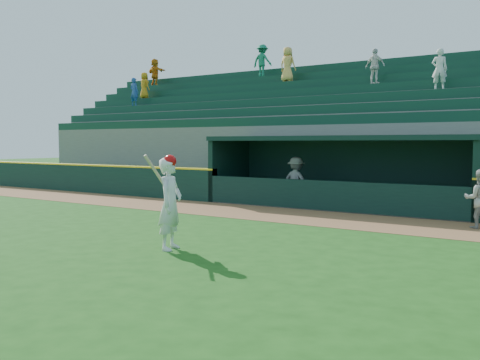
# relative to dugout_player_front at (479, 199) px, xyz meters

# --- Properties ---
(ground) EXTENTS (120.00, 120.00, 0.00)m
(ground) POSITION_rel_dugout_player_front_xyz_m (-4.86, -5.50, -0.77)
(ground) COLOR #1A4C13
(ground) RESTS_ON ground
(warning_track) EXTENTS (40.00, 3.00, 0.01)m
(warning_track) POSITION_rel_dugout_player_front_xyz_m (-4.86, -0.60, -0.76)
(warning_track) COLOR brown
(warning_track) RESTS_ON ground
(field_wall_left) EXTENTS (15.50, 0.30, 1.20)m
(field_wall_left) POSITION_rel_dugout_player_front_xyz_m (-17.11, 1.05, -0.17)
(field_wall_left) COLOR black
(field_wall_left) RESTS_ON ground
(wall_stripe_left) EXTENTS (15.50, 0.32, 0.06)m
(wall_stripe_left) POSITION_rel_dugout_player_front_xyz_m (-17.11, 1.05, 0.46)
(wall_stripe_left) COLOR yellow
(wall_stripe_left) RESTS_ON field_wall_left
(dugout_player_front) EXTENTS (0.88, 0.76, 1.54)m
(dugout_player_front) POSITION_rel_dugout_player_front_xyz_m (0.00, 0.00, 0.00)
(dugout_player_front) COLOR #9E9E99
(dugout_player_front) RESTS_ON ground
(dugout_player_inside) EXTENTS (1.14, 0.70, 1.72)m
(dugout_player_inside) POSITION_rel_dugout_player_front_xyz_m (-6.48, 2.07, 0.09)
(dugout_player_inside) COLOR #9A9A95
(dugout_player_inside) RESTS_ON ground
(dugout) EXTENTS (9.40, 2.80, 2.46)m
(dugout) POSITION_rel_dugout_player_front_xyz_m (-4.86, 2.51, 0.59)
(dugout) COLOR slate
(dugout) RESTS_ON ground
(stands) EXTENTS (34.50, 6.25, 7.61)m
(stands) POSITION_rel_dugout_player_front_xyz_m (-4.88, 7.08, 1.63)
(stands) COLOR slate
(stands) RESTS_ON ground
(batter_at_plate) EXTENTS (0.67, 0.84, 2.00)m
(batter_at_plate) POSITION_rel_dugout_player_front_xyz_m (-4.81, -6.56, 0.22)
(batter_at_plate) COLOR silver
(batter_at_plate) RESTS_ON ground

